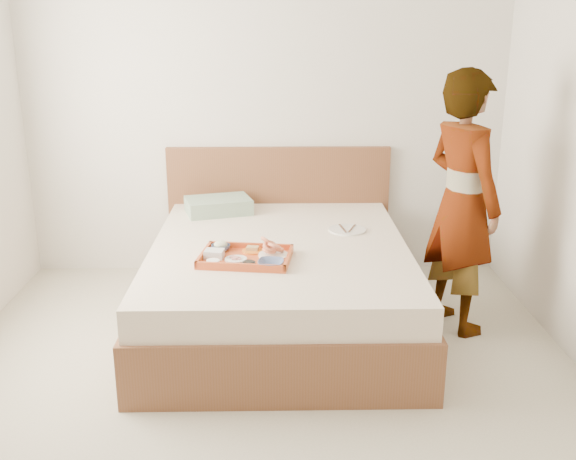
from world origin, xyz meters
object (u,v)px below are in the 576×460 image
(bed, at_px, (280,284))
(tray, at_px, (246,257))
(person, at_px, (462,203))
(dinner_plate, at_px, (347,230))

(bed, distance_m, tray, 0.45)
(tray, bearing_deg, bed, 64.32)
(tray, xyz_separation_m, person, (1.29, 0.25, 0.24))
(dinner_plate, distance_m, person, 0.76)
(dinner_plate, bearing_deg, person, -24.59)
(bed, bearing_deg, tray, -123.73)
(tray, distance_m, person, 1.33)
(tray, relative_size, person, 0.32)
(bed, xyz_separation_m, person, (1.09, -0.04, 0.53))
(tray, bearing_deg, person, 19.08)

